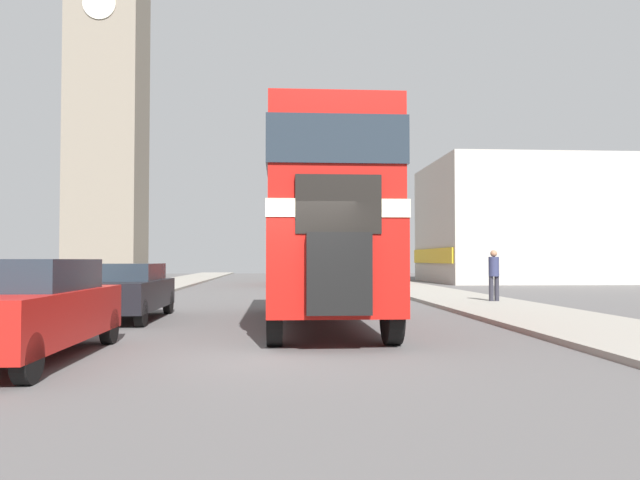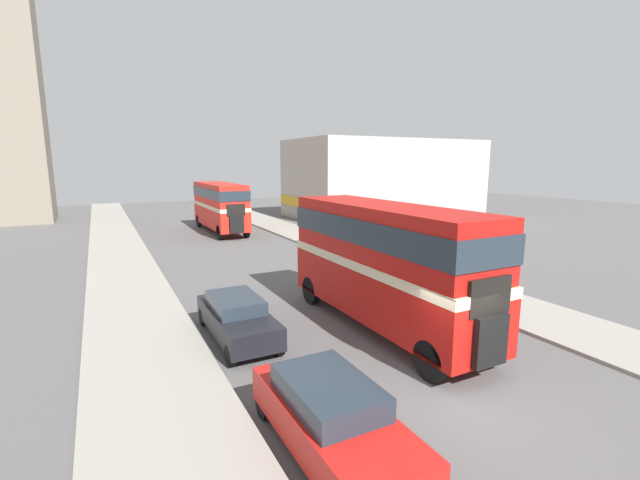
% 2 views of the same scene
% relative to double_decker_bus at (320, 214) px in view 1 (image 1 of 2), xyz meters
% --- Properties ---
extents(ground_plane, '(120.00, 120.00, 0.00)m').
position_rel_double_decker_bus_xyz_m(ground_plane, '(-0.96, -4.57, -2.62)').
color(ground_plane, '#565454').
extents(double_decker_bus, '(2.41, 9.39, 4.39)m').
position_rel_double_decker_bus_xyz_m(double_decker_bus, '(0.00, 0.00, 0.00)').
color(double_decker_bus, '#B2140F').
rests_on(double_decker_bus, ground_plane).
extents(bus_distant, '(2.39, 9.60, 4.09)m').
position_rel_double_decker_bus_xyz_m(bus_distant, '(0.42, 23.85, -0.16)').
color(bus_distant, red).
rests_on(bus_distant, ground_plane).
extents(car_parked_near, '(1.76, 4.60, 1.54)m').
position_rel_double_decker_bus_xyz_m(car_parked_near, '(-4.84, -5.01, -1.82)').
color(car_parked_near, red).
rests_on(car_parked_near, ground_plane).
extents(car_parked_mid, '(1.68, 4.43, 1.43)m').
position_rel_double_decker_bus_xyz_m(car_parked_mid, '(-4.85, 1.45, -1.87)').
color(car_parked_mid, black).
rests_on(car_parked_mid, ground_plane).
extents(pedestrian_walking, '(0.35, 0.35, 1.74)m').
position_rel_double_decker_bus_xyz_m(pedestrian_walking, '(6.38, 6.12, -1.51)').
color(pedestrian_walking, '#282833').
rests_on(pedestrian_walking, sidewalk_right).
extents(church_tower, '(6.08, 6.08, 38.66)m').
position_rel_double_decker_bus_xyz_m(church_tower, '(-15.44, 38.72, 17.12)').
color(church_tower, gray).
rests_on(church_tower, ground_plane).
extents(shop_building_block, '(20.14, 10.95, 8.16)m').
position_rel_double_decker_bus_xyz_m(shop_building_block, '(19.51, 27.08, 1.46)').
color(shop_building_block, '#B2ADA3').
rests_on(shop_building_block, ground_plane).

